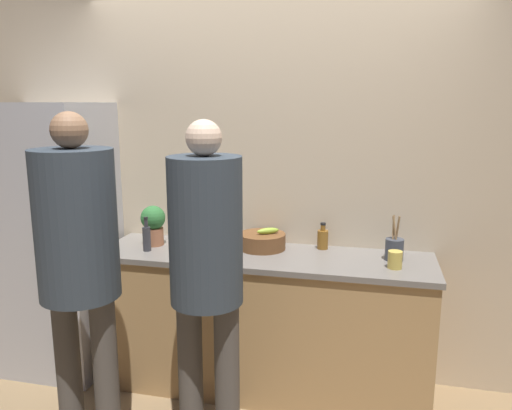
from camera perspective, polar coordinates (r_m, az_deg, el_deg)
name	(u,v)px	position (r m, az deg, el deg)	size (l,w,h in m)	color
wall_back	(273,184)	(3.33, 2.01, 2.45)	(5.20, 0.06, 2.60)	#C6B293
counter	(263,320)	(3.30, 0.86, -13.05)	(2.09, 0.62, 0.91)	tan
refrigerator	(54,239)	(3.70, -22.13, -3.57)	(0.74, 0.65, 1.83)	#B7B7BC
person_left	(78,250)	(2.67, -19.67, -4.87)	(0.40, 0.40, 1.79)	#4C4742
person_center	(206,260)	(2.51, -5.70, -6.31)	(0.37, 0.37, 1.75)	#4C4742
fruit_bowl	(262,241)	(3.22, 0.73, -4.12)	(0.30, 0.30, 0.14)	brown
utensil_crock	(394,249)	(3.10, 15.53, -4.83)	(0.11, 0.11, 0.27)	#3D424C
bottle_dark	(147,238)	(3.24, -12.39, -3.66)	(0.05, 0.05, 0.22)	#333338
bottle_amber	(323,239)	(3.24, 7.63, -3.82)	(0.07, 0.07, 0.17)	brown
cup_yellow	(395,260)	(2.95, 15.60, -6.04)	(0.08, 0.08, 0.10)	gold
potted_plant	(153,224)	(3.35, -11.67, -2.10)	(0.16, 0.16, 0.26)	#9E6042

